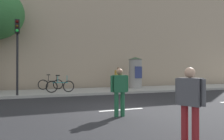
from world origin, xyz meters
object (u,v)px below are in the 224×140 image
(bicycle_leaning, at_px, (60,86))
(bicycle_upright, at_px, (51,84))
(pedestrian_tallest, at_px, (190,100))
(poster_column, at_px, (135,72))
(pedestrian_with_bag, at_px, (119,88))
(pedestrian_in_red_top, at_px, (118,76))
(traffic_light, at_px, (17,44))

(bicycle_leaning, relative_size, bicycle_upright, 1.00)
(bicycle_leaning, bearing_deg, pedestrian_tallest, -83.53)
(poster_column, bearing_deg, pedestrian_with_bag, -121.08)
(pedestrian_in_red_top, bearing_deg, bicycle_upright, 165.19)
(traffic_light, distance_m, pedestrian_in_red_top, 7.37)
(traffic_light, xyz_separation_m, bicycle_leaning, (2.42, 0.84, -2.39))
(traffic_light, bearing_deg, poster_column, 13.95)
(bicycle_upright, bearing_deg, bicycle_leaning, -81.73)
(traffic_light, xyz_separation_m, bicycle_upright, (2.07, 3.26, -2.39))
(pedestrian_in_red_top, bearing_deg, pedestrian_tallest, -106.40)
(poster_column, distance_m, pedestrian_tallest, 12.26)
(pedestrian_tallest, distance_m, bicycle_upright, 12.56)
(traffic_light, xyz_separation_m, pedestrian_in_red_top, (6.86, 1.99, -1.82))
(poster_column, relative_size, pedestrian_tallest, 1.58)
(bicycle_upright, bearing_deg, pedestrian_tallest, -83.18)
(pedestrian_tallest, height_order, pedestrian_with_bag, pedestrian_with_bag)
(traffic_light, relative_size, pedestrian_with_bag, 2.65)
(poster_column, relative_size, bicycle_leaning, 1.38)
(pedestrian_tallest, distance_m, pedestrian_in_red_top, 11.68)
(poster_column, distance_m, bicycle_leaning, 6.10)
(pedestrian_tallest, relative_size, bicycle_leaning, 0.87)
(traffic_light, height_order, pedestrian_with_bag, traffic_light)
(poster_column, bearing_deg, pedestrian_in_red_top, -176.92)
(pedestrian_in_red_top, height_order, bicycle_leaning, pedestrian_in_red_top)
(pedestrian_with_bag, relative_size, bicycle_upright, 0.88)
(traffic_light, xyz_separation_m, poster_column, (8.34, 2.07, -1.54))
(pedestrian_tallest, bearing_deg, pedestrian_in_red_top, 73.60)
(pedestrian_with_bag, bearing_deg, bicycle_leaning, 97.18)
(pedestrian_with_bag, relative_size, pedestrian_in_red_top, 0.96)
(bicycle_leaning, height_order, bicycle_upright, same)
(poster_column, xyz_separation_m, pedestrian_tallest, (-4.78, -11.28, -0.49))
(pedestrian_in_red_top, bearing_deg, poster_column, 3.08)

